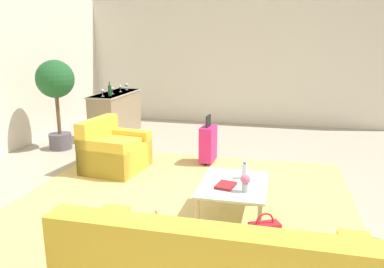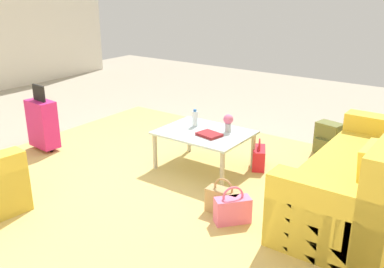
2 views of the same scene
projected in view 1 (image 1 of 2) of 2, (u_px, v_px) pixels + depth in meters
ground_plane at (199, 201)px, 4.97m from camera, size 12.00×12.00×0.00m
wall_right at (243, 62)px, 9.37m from camera, size 0.12×8.00×3.10m
area_rug at (172, 220)px, 4.45m from camera, size 5.20×4.40×0.01m
armchair at (112, 152)px, 6.14m from camera, size 1.04×0.96×0.84m
coffee_table at (234, 188)px, 4.39m from camera, size 1.00×0.77×0.45m
water_bottle at (244, 171)px, 4.52m from camera, size 0.06×0.06×0.20m
coffee_table_book at (226, 185)px, 4.28m from camera, size 0.28×0.24×0.03m
flower_vase at (245, 181)px, 4.10m from camera, size 0.11×0.11×0.21m
bar_console at (116, 113)px, 8.37m from camera, size 1.64×0.59×0.96m
wine_glass_leftmost at (102, 91)px, 7.71m from camera, size 0.08×0.08×0.15m
wine_glass_left_of_centre at (112, 89)px, 8.05m from camera, size 0.08×0.08×0.15m
wine_glass_right_of_centre at (120, 87)px, 8.40m from camera, size 0.08×0.08×0.15m
wine_glass_rightmost at (126, 85)px, 8.75m from camera, size 0.08×0.08×0.15m
wine_bottle_green at (110, 90)px, 7.75m from camera, size 0.07×0.07×0.30m
suitcase_magenta at (208, 143)px, 6.44m from camera, size 0.42×0.25×0.85m
handbag_tan at (155, 230)px, 3.95m from camera, size 0.33×0.16×0.36m
handbag_red at (264, 233)px, 3.89m from camera, size 0.27×0.35×0.36m
handbag_pink at (141, 237)px, 3.82m from camera, size 0.32×0.33×0.36m
backpack_olive at (368, 267)px, 3.20m from camera, size 0.34×0.30×0.40m
potted_ficus at (56, 88)px, 7.11m from camera, size 0.72×0.72×1.73m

